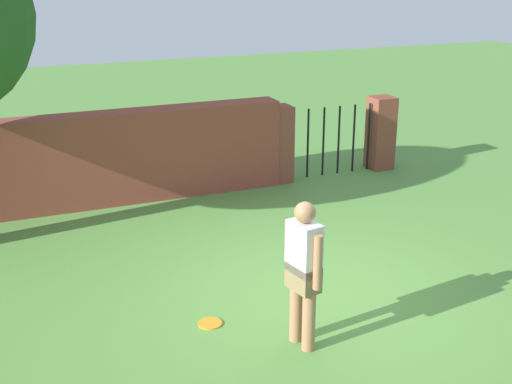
{
  "coord_description": "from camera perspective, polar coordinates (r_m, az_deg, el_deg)",
  "views": [
    {
      "loc": [
        -3.51,
        -6.58,
        3.92
      ],
      "look_at": [
        -0.34,
        1.13,
        1.0
      ],
      "focal_mm": 47.36,
      "sensor_mm": 36.0,
      "label": 1
    }
  ],
  "objects": [
    {
      "name": "frisbee_orange",
      "position": [
        7.76,
        -3.91,
        -11.01
      ],
      "size": [
        0.27,
        0.27,
        0.02
      ],
      "primitive_type": "cylinder",
      "color": "orange",
      "rests_on": "ground"
    },
    {
      "name": "fence_gate",
      "position": [
        12.73,
        6.36,
        4.53
      ],
      "size": [
        2.6,
        0.44,
        1.4
      ],
      "color": "brown",
      "rests_on": "ground"
    },
    {
      "name": "ground_plane",
      "position": [
        8.43,
        5.11,
        -8.51
      ],
      "size": [
        40.0,
        40.0,
        0.0
      ],
      "primitive_type": "plane",
      "color": "#568C3D"
    },
    {
      "name": "brick_wall",
      "position": [
        11.41,
        -11.35,
        2.89
      ],
      "size": [
        5.54,
        0.5,
        1.54
      ],
      "primitive_type": "cube",
      "color": "brown",
      "rests_on": "ground"
    },
    {
      "name": "person",
      "position": [
        6.97,
        4.04,
        -6.44
      ],
      "size": [
        0.29,
        0.53,
        1.62
      ],
      "rotation": [
        0.0,
        0.0,
        1.77
      ],
      "color": "#9E704C",
      "rests_on": "ground"
    }
  ]
}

